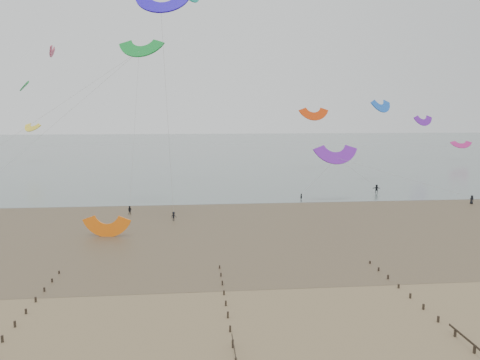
% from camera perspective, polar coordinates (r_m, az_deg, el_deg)
% --- Properties ---
extents(ground, '(500.00, 500.00, 0.00)m').
position_cam_1_polar(ground, '(43.89, -7.03, -15.94)').
color(ground, brown).
rests_on(ground, ground).
extents(sea_and_shore, '(500.00, 665.00, 0.03)m').
position_cam_1_polar(sea_and_shore, '(76.74, -9.50, -5.35)').
color(sea_and_shore, '#475654').
rests_on(sea_and_shore, ground).
extents(kitesurfers, '(113.77, 23.96, 1.87)m').
position_cam_1_polar(kitesurfers, '(95.90, 11.00, -2.14)').
color(kitesurfers, black).
rests_on(kitesurfers, ground).
extents(grounded_kite, '(6.53, 5.46, 3.23)m').
position_cam_1_polar(grounded_kite, '(71.10, -15.90, -6.67)').
color(grounded_kite, orange).
rests_on(grounded_kite, ground).
extents(kites_airborne, '(251.56, 116.77, 44.75)m').
position_cam_1_polar(kites_airborne, '(129.64, -9.23, 9.12)').
color(kites_airborne, '#0B8C7A').
rests_on(kites_airborne, ground).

